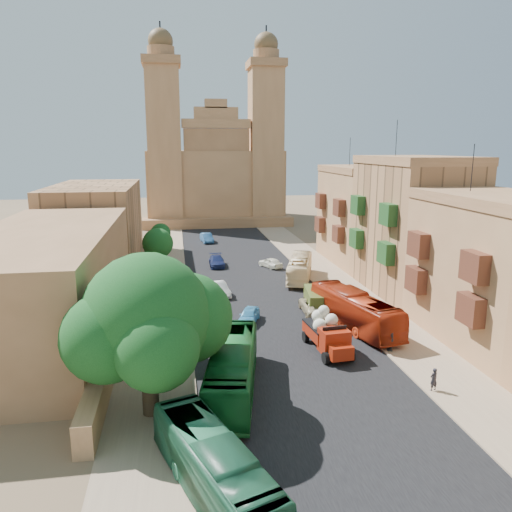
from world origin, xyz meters
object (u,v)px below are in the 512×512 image
object	(u,v)px
olive_pickup	(318,301)
bus_cream_east	(300,268)
car_white_a	(219,289)
car_cream	(315,306)
church	(214,174)
ficus_tree	(148,321)
car_blue_a	(249,315)
pedestrian_a	(434,379)
car_dkblue	(217,261)
bus_green_south	(214,468)
car_white_b	(270,263)
car_blue_b	(207,238)
bus_green_north	(233,369)
red_truck	(328,333)
street_tree_d	(161,233)
pedestrian_c	(391,338)
bus_red_east	(354,310)
street_tree_a	(147,306)
street_tree_c	(158,244)
street_tree_b	(154,270)

from	to	relation	value
olive_pickup	bus_cream_east	distance (m)	11.02
car_white_a	car_cream	world-z (taller)	car_cream
church	ficus_tree	bearing A→B (deg)	-97.19
car_blue_a	pedestrian_a	xyz separation A→B (m)	(9.39, -13.95, 0.12)
car_dkblue	bus_green_south	bearing A→B (deg)	-94.22
car_white_b	car_blue_b	xyz separation A→B (m)	(-6.77, 18.27, 0.08)
bus_green_south	bus_green_north	world-z (taller)	bus_green_north
olive_pickup	pedestrian_a	distance (m)	16.24
red_truck	bus_green_north	xyz separation A→B (m)	(-7.56, -5.17, 0.10)
car_blue_a	car_white_a	size ratio (longest dim) A/B	0.88
street_tree_d	pedestrian_c	bearing A→B (deg)	-65.11
bus_cream_east	car_white_a	xyz separation A→B (m)	(-9.54, -4.73, -0.65)
olive_pickup	car_white_b	bearing A→B (deg)	93.73
bus_cream_east	car_white_b	distance (m)	6.64
bus_red_east	car_cream	xyz separation A→B (m)	(-2.18, 4.09, -0.80)
church	bus_green_south	size ratio (longest dim) A/B	3.75
bus_green_south	car_white_a	distance (m)	29.76
bus_red_east	car_cream	distance (m)	4.70
pedestrian_a	bus_green_north	bearing A→B (deg)	-23.59
olive_pickup	car_blue_a	world-z (taller)	olive_pickup
bus_cream_east	car_cream	xyz separation A→B (m)	(-1.47, -11.62, -0.62)
street_tree_a	bus_green_north	bearing A→B (deg)	-49.69
car_blue_b	car_dkblue	bearing A→B (deg)	-96.54
street_tree_c	pedestrian_c	distance (m)	31.23
bus_green_south	street_tree_a	bearing A→B (deg)	82.84
street_tree_c	bus_cream_east	xyz separation A→B (m)	(15.79, -5.04, -2.36)
street_tree_c	red_truck	size ratio (longest dim) A/B	0.97
pedestrian_c	bus_green_south	bearing A→B (deg)	-31.09
ficus_tree	street_tree_d	size ratio (longest dim) A/B	2.15
ficus_tree	car_blue_a	distance (m)	16.56
street_tree_b	car_white_b	xyz separation A→B (m)	(13.62, 13.20, -2.80)
red_truck	bus_cream_east	world-z (taller)	red_truck
bus_green_south	car_dkblue	xyz separation A→B (m)	(3.57, 42.30, -0.69)
street_tree_d	car_white_b	size ratio (longest dim) A/B	1.17
street_tree_d	street_tree_c	bearing A→B (deg)	-90.00
ficus_tree	olive_pickup	world-z (taller)	ficus_tree
car_white_a	pedestrian_c	bearing A→B (deg)	-66.64
street_tree_b	street_tree_d	bearing A→B (deg)	90.00
car_cream	street_tree_b	bearing A→B (deg)	-14.97
ficus_tree	bus_green_south	distance (m)	8.94
bus_green_north	bus_cream_east	size ratio (longest dim) A/B	1.15
street_tree_d	car_cream	distance (m)	32.11
street_tree_b	street_tree_c	world-z (taller)	street_tree_c
bus_red_east	car_white_b	world-z (taller)	bus_red_east
street_tree_d	car_white_b	bearing A→B (deg)	-38.41
bus_red_east	car_white_b	distance (m)	22.15
street_tree_a	street_tree_b	size ratio (longest dim) A/B	1.10
car_dkblue	car_cream	bearing A→B (deg)	-69.06
car_cream	pedestrian_c	xyz separation A→B (m)	(3.18, -9.06, 0.25)
street_tree_b	pedestrian_c	distance (m)	22.37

